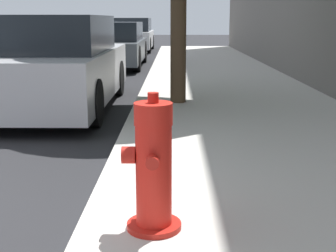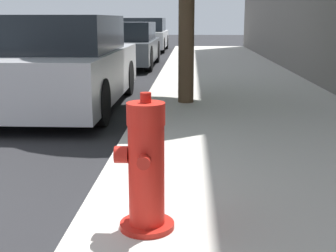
{
  "view_description": "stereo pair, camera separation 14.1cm",
  "coord_description": "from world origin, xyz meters",
  "views": [
    {
      "loc": [
        2.46,
        -2.41,
        1.39
      ],
      "look_at": [
        2.41,
        1.45,
        0.51
      ],
      "focal_mm": 50.0,
      "sensor_mm": 36.0,
      "label": 1
    },
    {
      "loc": [
        2.6,
        -2.41,
        1.39
      ],
      "look_at": [
        2.41,
        1.45,
        0.51
      ],
      "focal_mm": 50.0,
      "sensor_mm": 36.0,
      "label": 2
    }
  ],
  "objects": [
    {
      "name": "parked_car_near",
      "position": [
        0.57,
        4.88,
        0.7
      ],
      "size": [
        1.86,
        4.3,
        1.44
      ],
      "color": "#B7B7BC",
      "rests_on": "ground_plane"
    },
    {
      "name": "parked_car_far",
      "position": [
        0.55,
        18.48,
        0.69
      ],
      "size": [
        1.88,
        4.59,
        1.43
      ],
      "color": "silver",
      "rests_on": "ground_plane"
    },
    {
      "name": "fire_hydrant",
      "position": [
        2.33,
        0.25,
        0.52
      ],
      "size": [
        0.36,
        0.35,
        0.84
      ],
      "color": "red",
      "rests_on": "sidewalk_slab"
    },
    {
      "name": "parked_car_mid",
      "position": [
        0.69,
        11.52,
        0.64
      ],
      "size": [
        1.71,
        4.44,
        1.3
      ],
      "color": "#4C5156",
      "rests_on": "ground_plane"
    }
  ]
}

